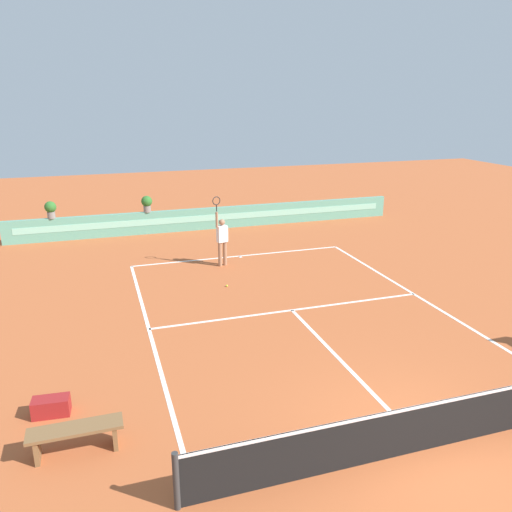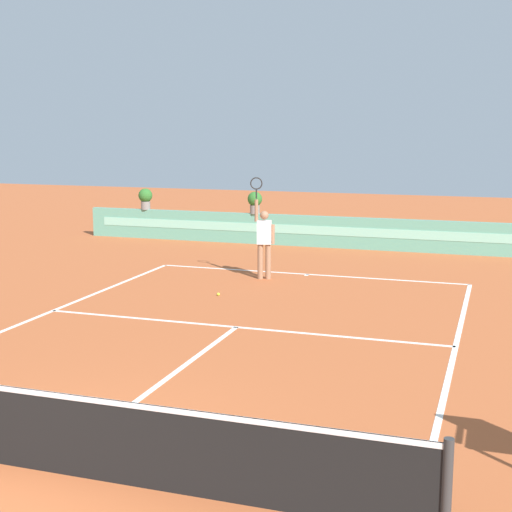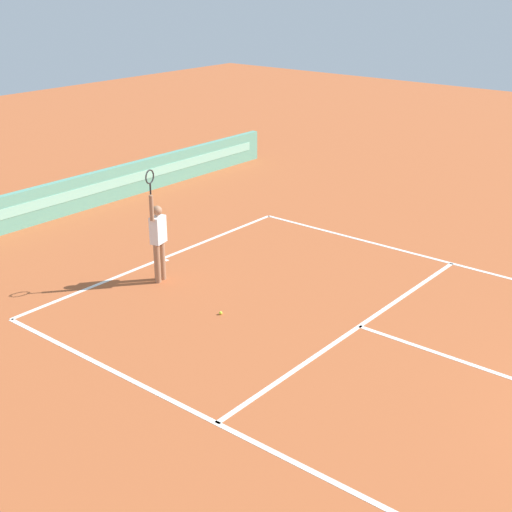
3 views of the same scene
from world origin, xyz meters
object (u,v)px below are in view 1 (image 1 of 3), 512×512
at_px(bench_courtside, 76,434).
at_px(potted_plant_far_left, 51,209).
at_px(gear_bag, 51,406).
at_px(potted_plant_left, 147,203).
at_px(tennis_ball_near_baseline, 227,286).
at_px(tennis_player, 222,238).

height_order(bench_courtside, potted_plant_far_left, potted_plant_far_left).
xyz_separation_m(bench_courtside, potted_plant_far_left, (-1.10, 14.58, 1.04)).
bearing_deg(gear_bag, potted_plant_left, 75.70).
bearing_deg(tennis_ball_near_baseline, gear_bag, -131.46).
bearing_deg(tennis_ball_near_baseline, potted_plant_far_left, 126.72).
distance_m(gear_bag, potted_plant_left, 13.75).
distance_m(tennis_player, potted_plant_far_left, 8.12).
bearing_deg(tennis_player, potted_plant_left, 110.83).
bearing_deg(tennis_ball_near_baseline, potted_plant_left, 102.32).
bearing_deg(bench_courtside, gear_bag, 110.62).
bearing_deg(gear_bag, bench_courtside, -69.38).
relative_size(gear_bag, tennis_ball_near_baseline, 10.29).
bearing_deg(potted_plant_far_left, tennis_player, -41.81).
distance_m(tennis_ball_near_baseline, potted_plant_left, 7.87).
relative_size(gear_bag, potted_plant_far_left, 0.97).
xyz_separation_m(tennis_player, potted_plant_left, (-2.06, 5.41, 0.36)).
relative_size(gear_bag, tennis_player, 0.27).
height_order(tennis_ball_near_baseline, potted_plant_far_left, potted_plant_far_left).
distance_m(gear_bag, tennis_player, 9.59).
relative_size(tennis_ball_near_baseline, potted_plant_far_left, 0.09).
xyz_separation_m(tennis_player, tennis_ball_near_baseline, (-0.40, -2.16, -1.02)).
xyz_separation_m(gear_bag, tennis_ball_near_baseline, (5.03, 5.70, -0.15)).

